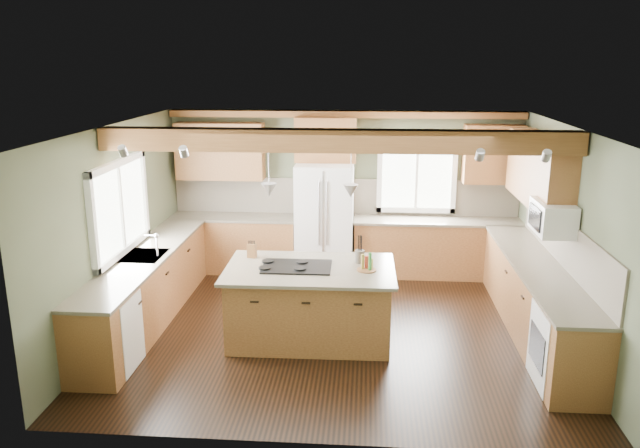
{
  "coord_description": "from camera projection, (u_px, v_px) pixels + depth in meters",
  "views": [
    {
      "loc": [
        0.36,
        -7.44,
        3.39
      ],
      "look_at": [
        -0.23,
        0.3,
        1.32
      ],
      "focal_mm": 35.0,
      "sensor_mm": 36.0,
      "label": 1
    }
  ],
  "objects": [
    {
      "name": "base_cab_back_left",
      "position": [
        234.0,
        244.0,
        10.2
      ],
      "size": [
        2.02,
        0.6,
        0.88
      ],
      "primitive_type": "cube",
      "color": "brown",
      "rests_on": "floor"
    },
    {
      "name": "counter_back_right",
      "position": [
        438.0,
        221.0,
        9.84
      ],
      "size": [
        2.66,
        0.64,
        0.04
      ],
      "primitive_type": "cube",
      "color": "#4A4236",
      "rests_on": "base_cab_back_right"
    },
    {
      "name": "upper_cab_back_corner",
      "position": [
        493.0,
        154.0,
        9.63
      ],
      "size": [
        0.9,
        0.35,
        0.9
      ],
      "primitive_type": "cube",
      "color": "brown",
      "rests_on": "wall_back"
    },
    {
      "name": "pendant_right",
      "position": [
        351.0,
        191.0,
        7.31
      ],
      "size": [
        0.18,
        0.18,
        0.16
      ],
      "primitive_type": "cone",
      "rotation": [
        3.14,
        0.0,
        0.0
      ],
      "color": "#B2B2B7",
      "rests_on": "ceiling"
    },
    {
      "name": "window_back",
      "position": [
        417.0,
        177.0,
        9.97
      ],
      "size": [
        1.1,
        0.04,
        1.0
      ],
      "primitive_type": "cube",
      "color": "white",
      "rests_on": "wall_back"
    },
    {
      "name": "island",
      "position": [
        310.0,
        304.0,
        7.71
      ],
      "size": [
        1.95,
        1.21,
        0.88
      ],
      "primitive_type": "cube",
      "rotation": [
        0.0,
        0.0,
        0.01
      ],
      "color": "brown",
      "rests_on": "floor"
    },
    {
      "name": "counter_left",
      "position": [
        144.0,
        257.0,
        8.06
      ],
      "size": [
        0.64,
        3.74,
        0.04
      ],
      "primitive_type": "cube",
      "color": "#4A4236",
      "rests_on": "base_cab_left"
    },
    {
      "name": "knife_block",
      "position": [
        252.0,
        251.0,
        7.95
      ],
      "size": [
        0.12,
        0.1,
        0.18
      ],
      "primitive_type": "cube",
      "rotation": [
        0.0,
        0.0,
        -0.18
      ],
      "color": "#57381A",
      "rests_on": "island_top"
    },
    {
      "name": "dishwasher",
      "position": [
        107.0,
        333.0,
        6.93
      ],
      "size": [
        0.6,
        0.6,
        0.84
      ],
      "primitive_type": "cube",
      "color": "white",
      "rests_on": "floor"
    },
    {
      "name": "upper_cab_back_left",
      "position": [
        220.0,
        151.0,
        9.95
      ],
      "size": [
        1.4,
        0.35,
        0.9
      ],
      "primitive_type": "cube",
      "color": "brown",
      "rests_on": "wall_back"
    },
    {
      "name": "floor",
      "position": [
        336.0,
        329.0,
        8.06
      ],
      "size": [
        5.6,
        5.6,
        0.0
      ],
      "primitive_type": "plane",
      "color": "black",
      "rests_on": "ground"
    },
    {
      "name": "pendant_left",
      "position": [
        269.0,
        190.0,
        7.37
      ],
      "size": [
        0.18,
        0.18,
        0.16
      ],
      "primitive_type": "cone",
      "rotation": [
        3.14,
        0.0,
        0.0
      ],
      "color": "#B2B2B7",
      "rests_on": "ceiling"
    },
    {
      "name": "backsplash_back",
      "position": [
        345.0,
        196.0,
        10.15
      ],
      "size": [
        5.58,
        0.03,
        0.58
      ],
      "primitive_type": "cube",
      "color": "brown",
      "rests_on": "wall_back"
    },
    {
      "name": "window_left",
      "position": [
        119.0,
        208.0,
        7.92
      ],
      "size": [
        0.04,
        1.6,
        1.05
      ],
      "primitive_type": "cube",
      "color": "white",
      "rests_on": "wall_left"
    },
    {
      "name": "backsplash_right",
      "position": [
        565.0,
        243.0,
        7.59
      ],
      "size": [
        0.03,
        3.7,
        0.58
      ],
      "primitive_type": "cube",
      "color": "brown",
      "rests_on": "wall_right"
    },
    {
      "name": "cooktop",
      "position": [
        297.0,
        267.0,
        7.59
      ],
      "size": [
        0.84,
        0.57,
        0.02
      ],
      "primitive_type": "cube",
      "rotation": [
        0.0,
        0.0,
        0.01
      ],
      "color": "black",
      "rests_on": "island_top"
    },
    {
      "name": "base_cab_right",
      "position": [
        536.0,
        301.0,
        7.81
      ],
      "size": [
        0.6,
        3.7,
        0.88
      ],
      "primitive_type": "cube",
      "color": "brown",
      "rests_on": "floor"
    },
    {
      "name": "ceiling",
      "position": [
        338.0,
        127.0,
        7.39
      ],
      "size": [
        5.6,
        5.6,
        0.0
      ],
      "primitive_type": "plane",
      "rotation": [
        3.14,
        0.0,
        0.0
      ],
      "color": "silver",
      "rests_on": "wall_back"
    },
    {
      "name": "refrigerator",
      "position": [
        325.0,
        220.0,
        9.9
      ],
      "size": [
        0.9,
        0.74,
        1.8
      ],
      "primitive_type": "cube",
      "color": "white",
      "rests_on": "floor"
    },
    {
      "name": "bottle_tray",
      "position": [
        367.0,
        262.0,
        7.46
      ],
      "size": [
        0.27,
        0.27,
        0.22
      ],
      "primitive_type": null,
      "rotation": [
        0.0,
        0.0,
        -0.18
      ],
      "color": "brown",
      "rests_on": "island_top"
    },
    {
      "name": "base_cab_back_right",
      "position": [
        436.0,
        249.0,
        9.96
      ],
      "size": [
        2.62,
        0.6,
        0.88
      ],
      "primitive_type": "cube",
      "color": "brown",
      "rests_on": "floor"
    },
    {
      "name": "wall_right",
      "position": [
        568.0,
        237.0,
        7.52
      ],
      "size": [
        0.0,
        5.0,
        5.0
      ],
      "primitive_type": "plane",
      "rotation": [
        1.57,
        0.0,
        -1.57
      ],
      "color": "#4A5139",
      "rests_on": "ground"
    },
    {
      "name": "soffit_trim",
      "position": [
        345.0,
        114.0,
        9.72
      ],
      "size": [
        5.55,
        0.2,
        0.1
      ],
      "primitive_type": "cube",
      "color": "brown",
      "rests_on": "ceiling"
    },
    {
      "name": "wall_back",
      "position": [
        345.0,
        191.0,
        10.14
      ],
      "size": [
        5.6,
        0.0,
        5.6
      ],
      "primitive_type": "plane",
      "rotation": [
        1.57,
        0.0,
        0.0
      ],
      "color": "#4A5139",
      "rests_on": "ground"
    },
    {
      "name": "counter_right",
      "position": [
        539.0,
        266.0,
        7.7
      ],
      "size": [
        0.64,
        3.74,
        0.04
      ],
      "primitive_type": "cube",
      "color": "#4A4236",
      "rests_on": "base_cab_right"
    },
    {
      "name": "island_top",
      "position": [
        310.0,
        269.0,
        7.59
      ],
      "size": [
        2.08,
        1.34,
        0.04
      ],
      "primitive_type": "cube",
      "rotation": [
        0.0,
        0.0,
        0.01
      ],
      "color": "#4A4236",
      "rests_on": "island"
    },
    {
      "name": "sink",
      "position": [
        144.0,
        256.0,
        8.06
      ],
      "size": [
        0.5,
        0.65,
        0.03
      ],
      "primitive_type": "cube",
      "color": "#262628",
      "rests_on": "counter_left"
    },
    {
      "name": "faucet",
      "position": [
        157.0,
        246.0,
        8.01
      ],
      "size": [
        0.02,
        0.02,
        0.28
      ],
      "primitive_type": "cylinder",
      "color": "#B2B2B7",
      "rests_on": "sink"
    },
    {
      "name": "utensil_crock",
      "position": [
        360.0,
        257.0,
        7.75
      ],
      "size": [
        0.15,
        0.15,
        0.16
      ],
      "primitive_type": "cylinder",
      "rotation": [
        0.0,
        0.0,
        -0.33
      ],
      "color": "#3A322E",
      "rests_on": "island_top"
    },
    {
      "name": "base_cab_left",
      "position": [
        147.0,
        290.0,
        8.18
      ],
      "size": [
        0.6,
        3.7,
        0.88
      ],
      "primitive_type": "cube",
      "color": "brown",
      "rests_on": "floor"
    },
    {
      "name": "ceiling_beam",
      "position": [
        336.0,
        141.0,
        7.16
      ],
      "size": [
        5.55,
        0.26,
        0.26
      ],
      "primitive_type": "cube",
      "color": "brown",
      "rests_on": "ceiling"
    },
    {
      "name": "microwave",
      "position": [
        553.0,
        218.0,
        7.43
      ],
      "size": [
        0.4,
        0.7,
        0.38
      ],
      "primitive_type": "cube",
      "color": "white",
      "rests_on": "wall_right"
    },
    {
      "name": "upper_cab_right",
      "position": [
        539.0,
        171.0,
        8.23
      ],
      "size": [
        0.35,
        2.2,
        0.9
      ],
      "primitive_type": "cube",
      "color": "brown",
      "rests_on": "wall_right"
    },
    {
      "name": "upper_cab_over_fridge",
      "position": [
        326.0,
        140.0,
        9.77
      ],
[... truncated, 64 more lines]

